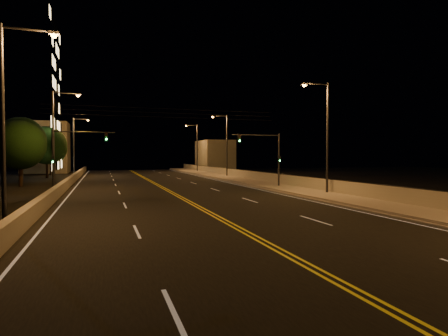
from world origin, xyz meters
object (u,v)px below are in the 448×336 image
object	(u,v)px
streetlight_3	(196,145)
streetlight_5	(56,134)
tree_1	(21,141)
tree_3	(50,148)
streetlight_2	(225,142)
traffic_signal_left	(67,153)
streetlight_1	(325,131)
tree_2	(47,145)
streetlight_6	(76,143)
streetlight_4	(9,112)
traffic_signal_right	(269,153)
tree_0	(20,145)

from	to	relation	value
streetlight_3	streetlight_5	xyz separation A→B (m)	(-21.45, -33.13, 0.00)
tree_1	tree_3	xyz separation A→B (m)	(1.73, 14.22, -0.72)
streetlight_2	traffic_signal_left	size ratio (longest dim) A/B	1.68
streetlight_1	tree_2	size ratio (longest dim) A/B	1.22
tree_1	streetlight_3	bearing A→B (deg)	32.47
traffic_signal_left	streetlight_6	bearing A→B (deg)	92.24
streetlight_1	streetlight_3	size ratio (longest dim) A/B	1.00
streetlight_5	tree_2	bearing A→B (deg)	99.34
tree_1	tree_2	bearing A→B (deg)	72.54
streetlight_2	streetlight_4	world-z (taller)	same
tree_1	traffic_signal_right	bearing A→B (deg)	-37.46
streetlight_3	tree_0	bearing A→B (deg)	-134.10
streetlight_2	traffic_signal_right	size ratio (longest dim) A/B	1.68
streetlight_6	traffic_signal_right	size ratio (longest dim) A/B	1.68
streetlight_1	traffic_signal_right	world-z (taller)	streetlight_1
streetlight_2	tree_1	bearing A→B (deg)	178.18
streetlight_2	streetlight_5	size ratio (longest dim) A/B	1.00
streetlight_4	tree_3	distance (m)	48.81
streetlight_2	tree_3	world-z (taller)	streetlight_2
tree_1	tree_2	size ratio (longest dim) A/B	1.08
streetlight_2	tree_2	xyz separation A→B (m)	(-25.16, 7.66, -0.57)
traffic_signal_right	tree_0	distance (m)	26.34
streetlight_5	tree_3	size ratio (longest dim) A/B	1.31
tree_2	tree_1	bearing A→B (deg)	-107.46
streetlight_3	streetlight_2	bearing A→B (deg)	-90.00
traffic_signal_right	tree_0	size ratio (longest dim) A/B	0.79
streetlight_4	streetlight_5	bearing A→B (deg)	90.00
tree_0	tree_1	world-z (taller)	tree_1
streetlight_5	tree_1	xyz separation A→B (m)	(-5.84, 15.76, -0.16)
streetlight_3	tree_3	world-z (taller)	streetlight_3
tree_0	tree_3	bearing A→B (deg)	89.63
streetlight_3	tree_3	xyz separation A→B (m)	(-25.56, -3.15, -0.88)
tree_1	tree_2	distance (m)	7.13
traffic_signal_right	tree_0	bearing A→B (deg)	156.41
streetlight_1	streetlight_6	xyz separation A→B (m)	(-21.45, 37.66, 0.00)
traffic_signal_left	traffic_signal_right	bearing A→B (deg)	0.00
traffic_signal_right	tree_1	size ratio (longest dim) A/B	0.67
traffic_signal_left	tree_2	bearing A→B (deg)	100.47
streetlight_1	traffic_signal_right	size ratio (longest dim) A/B	1.68
streetlight_3	tree_0	xyz separation A→B (m)	(-25.72, -26.53, -0.92)
traffic_signal_left	tree_1	size ratio (longest dim) A/B	0.67
traffic_signal_right	traffic_signal_left	bearing A→B (deg)	180.00
streetlight_2	streetlight_5	xyz separation A→B (m)	(-21.45, -14.89, 0.00)
streetlight_5	tree_2	world-z (taller)	streetlight_5
streetlight_4	streetlight_3	bearing A→B (deg)	67.50
streetlight_6	traffic_signal_left	size ratio (longest dim) A/B	1.68
tree_3	streetlight_2	bearing A→B (deg)	-30.54
traffic_signal_right	traffic_signal_left	world-z (taller)	same
streetlight_1	traffic_signal_left	bearing A→B (deg)	160.23
traffic_signal_right	traffic_signal_left	size ratio (longest dim) A/B	1.00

